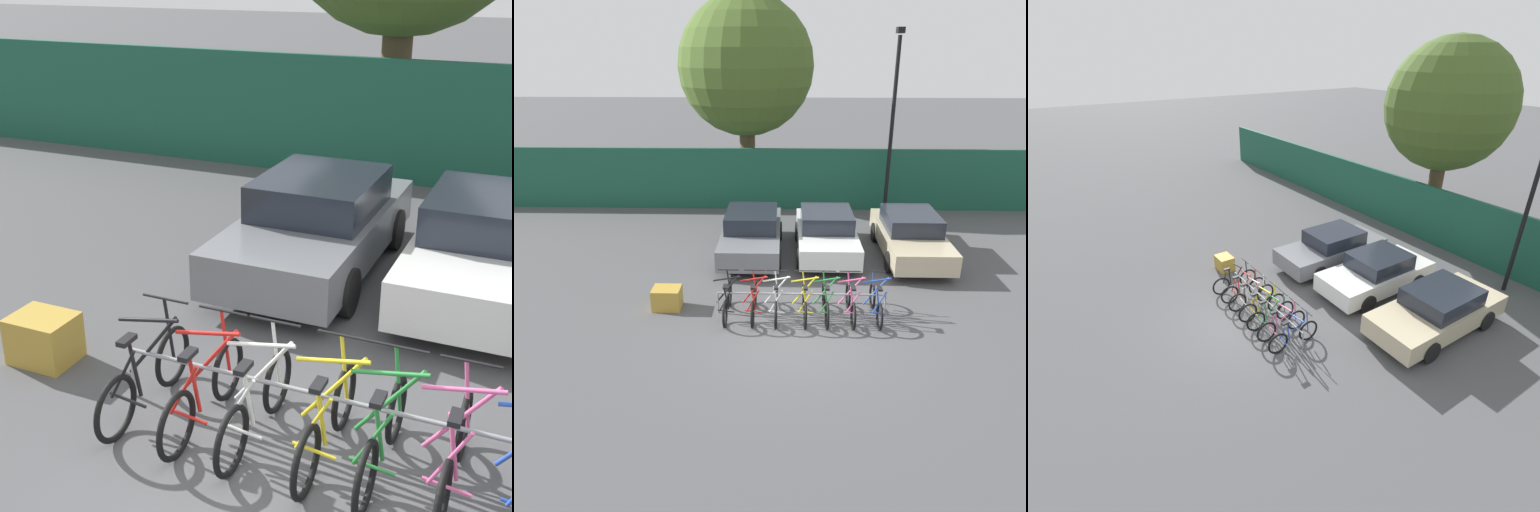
# 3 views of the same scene
# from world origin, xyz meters

# --- Properties ---
(ground_plane) EXTENTS (120.00, 120.00, 0.00)m
(ground_plane) POSITION_xyz_m (0.00, 0.00, 0.00)
(ground_plane) COLOR #4C4C4F
(hoarding_wall) EXTENTS (36.00, 0.16, 2.46)m
(hoarding_wall) POSITION_xyz_m (0.00, 9.50, 1.23)
(hoarding_wall) COLOR #19513D
(hoarding_wall) RESTS_ON ground
(bike_rack) EXTENTS (4.16, 0.04, 0.57)m
(bike_rack) POSITION_xyz_m (0.10, 0.68, 0.49)
(bike_rack) COLOR gray
(bike_rack) RESTS_ON ground
(bicycle_black) EXTENTS (0.68, 1.71, 1.05)m
(bicycle_black) POSITION_xyz_m (-1.71, 0.53, 0.38)
(bicycle_black) COLOR black
(bicycle_black) RESTS_ON ground
(bicycle_red) EXTENTS (0.68, 1.71, 1.05)m
(bicycle_red) POSITION_xyz_m (-1.06, 0.53, 0.38)
(bicycle_red) COLOR black
(bicycle_red) RESTS_ON ground
(bicycle_white) EXTENTS (0.68, 1.71, 1.05)m
(bicycle_white) POSITION_xyz_m (-0.52, 0.53, 0.38)
(bicycle_white) COLOR black
(bicycle_white) RESTS_ON ground
(bicycle_yellow) EXTENTS (0.68, 1.71, 1.05)m
(bicycle_yellow) POSITION_xyz_m (0.17, 0.53, 0.38)
(bicycle_yellow) COLOR black
(bicycle_yellow) RESTS_ON ground
(bicycle_green) EXTENTS (0.68, 1.71, 1.05)m
(bicycle_green) POSITION_xyz_m (0.68, 0.53, 0.38)
(bicycle_green) COLOR black
(bicycle_green) RESTS_ON ground
(bicycle_pink) EXTENTS (0.68, 1.71, 1.05)m
(bicycle_pink) POSITION_xyz_m (1.29, 0.53, 0.38)
(bicycle_pink) COLOR black
(bicycle_pink) RESTS_ON ground
(car_grey) EXTENTS (1.91, 4.33, 1.40)m
(car_grey) POSITION_xyz_m (-1.37, 4.63, 0.69)
(car_grey) COLOR slate
(car_grey) RESTS_ON ground
(car_white) EXTENTS (1.91, 4.09, 1.40)m
(car_white) POSITION_xyz_m (1.00, 4.68, 0.69)
(car_white) COLOR silver
(car_white) RESTS_ON ground
(cargo_crate) EXTENTS (0.70, 0.56, 0.55)m
(cargo_crate) POSITION_xyz_m (-3.29, 0.89, 0.28)
(cargo_crate) COLOR #B28C33
(cargo_crate) RESTS_ON ground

